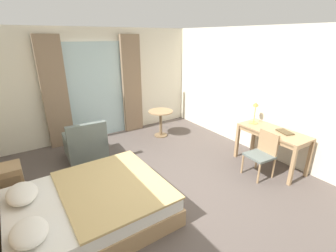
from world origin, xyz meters
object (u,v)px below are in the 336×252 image
object	(u,v)px
writing_desk	(273,135)
armchair_by_window	(86,145)
nightstand	(6,182)
round_cafe_table	(161,118)
desk_chair	(263,152)
desk_lamp	(255,110)
bed	(85,207)
closed_book	(285,132)

from	to	relation	value
writing_desk	armchair_by_window	distance (m)	3.79
nightstand	round_cafe_table	size ratio (longest dim) A/B	0.77
nightstand	armchair_by_window	world-z (taller)	armchair_by_window
desk_chair	desk_lamp	xyz separation A→B (m)	(0.50, 0.63, 0.56)
bed	armchair_by_window	bearing A→B (deg)	73.49
closed_book	round_cafe_table	distance (m)	2.95
armchair_by_window	round_cafe_table	size ratio (longest dim) A/B	1.31
desk_chair	closed_book	world-z (taller)	desk_chair
closed_book	desk_chair	bearing A→B (deg)	-170.70
nightstand	closed_book	bearing A→B (deg)	-23.58
nightstand	armchair_by_window	bearing A→B (deg)	19.53
desk_lamp	closed_book	bearing A→B (deg)	-90.17
bed	desk_chair	bearing A→B (deg)	-10.32
nightstand	closed_book	distance (m)	4.96
writing_desk	desk_chair	bearing A→B (deg)	-165.77
writing_desk	bed	bearing A→B (deg)	172.58
desk_lamp	nightstand	bearing A→B (deg)	164.40
bed	armchair_by_window	distance (m)	1.92
nightstand	writing_desk	world-z (taller)	writing_desk
closed_book	writing_desk	bearing A→B (deg)	130.56
closed_book	round_cafe_table	world-z (taller)	closed_book
desk_lamp	armchair_by_window	xyz separation A→B (m)	(-3.07, 1.78, -0.69)
armchair_by_window	bed	bearing A→B (deg)	-106.51
desk_chair	armchair_by_window	size ratio (longest dim) A/B	0.95
nightstand	writing_desk	xyz separation A→B (m)	(4.44, -1.79, 0.42)
writing_desk	desk_lamp	world-z (taller)	desk_lamp
armchair_by_window	writing_desk	bearing A→B (deg)	-37.54
bed	closed_book	size ratio (longest dim) A/B	7.03
bed	closed_book	distance (m)	3.71
nightstand	round_cafe_table	world-z (taller)	round_cafe_table
desk_lamp	desk_chair	bearing A→B (deg)	-128.30
writing_desk	closed_book	distance (m)	0.23
bed	desk_chair	xyz separation A→B (m)	(3.12, -0.57, 0.22)
nightstand	armchair_by_window	xyz separation A→B (m)	(1.45, 0.51, 0.08)
bed	closed_book	bearing A→B (deg)	-10.11
writing_desk	desk_lamp	xyz separation A→B (m)	(0.08, 0.53, 0.36)
bed	writing_desk	bearing A→B (deg)	-7.42
desk_chair	closed_book	bearing A→B (deg)	-8.80
writing_desk	armchair_by_window	bearing A→B (deg)	142.46
closed_book	armchair_by_window	distance (m)	3.97
bed	nightstand	bearing A→B (deg)	124.19
closed_book	nightstand	bearing A→B (deg)	174.52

